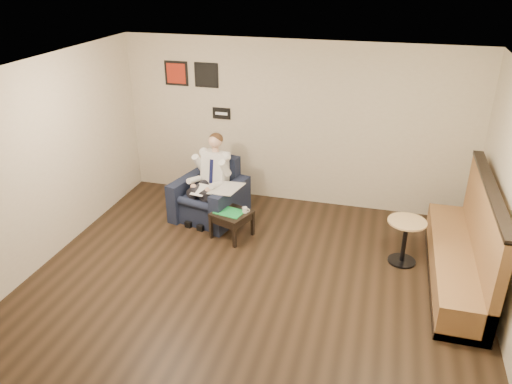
% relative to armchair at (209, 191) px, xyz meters
% --- Properties ---
extents(ground, '(6.00, 6.00, 0.00)m').
position_rel_armchair_xyz_m(ground, '(1.20, -1.96, -0.49)').
color(ground, black).
rests_on(ground, ground).
extents(wall_back, '(6.00, 0.02, 2.80)m').
position_rel_armchair_xyz_m(wall_back, '(1.20, 1.04, 0.91)').
color(wall_back, beige).
rests_on(wall_back, ground).
extents(wall_left, '(0.02, 6.00, 2.80)m').
position_rel_armchair_xyz_m(wall_left, '(-1.80, -1.96, 0.91)').
color(wall_left, beige).
rests_on(wall_left, ground).
extents(ceiling, '(6.00, 6.00, 0.02)m').
position_rel_armchair_xyz_m(ceiling, '(1.20, -1.96, 2.31)').
color(ceiling, white).
rests_on(ceiling, wall_back).
extents(seating_sign, '(0.32, 0.02, 0.20)m').
position_rel_armchair_xyz_m(seating_sign, '(-0.10, 1.03, 1.01)').
color(seating_sign, black).
rests_on(seating_sign, wall_back).
extents(art_print_left, '(0.42, 0.03, 0.42)m').
position_rel_armchair_xyz_m(art_print_left, '(-0.90, 1.03, 1.66)').
color(art_print_left, '#AD2715').
rests_on(art_print_left, wall_back).
extents(art_print_right, '(0.42, 0.03, 0.42)m').
position_rel_armchair_xyz_m(art_print_right, '(-0.35, 1.03, 1.66)').
color(art_print_right, black).
rests_on(art_print_right, wall_back).
extents(armchair, '(1.22, 1.22, 0.98)m').
position_rel_armchair_xyz_m(armchair, '(0.00, 0.00, 0.00)').
color(armchair, black).
rests_on(armchair, ground).
extents(seated_man, '(0.84, 1.08, 1.34)m').
position_rel_armchair_xyz_m(seated_man, '(-0.03, -0.12, 0.18)').
color(seated_man, silver).
rests_on(seated_man, armchair).
extents(lap_papers, '(0.27, 0.35, 0.01)m').
position_rel_armchair_xyz_m(lap_papers, '(-0.05, -0.23, 0.11)').
color(lap_papers, white).
rests_on(lap_papers, seated_man).
extents(newspaper, '(0.51, 0.60, 0.01)m').
position_rel_armchair_xyz_m(newspaper, '(0.37, -0.20, 0.18)').
color(newspaper, silver).
rests_on(newspaper, armchair).
extents(side_table, '(0.67, 0.67, 0.42)m').
position_rel_armchair_xyz_m(side_table, '(0.55, -0.51, -0.28)').
color(side_table, black).
rests_on(side_table, ground).
extents(green_folder, '(0.48, 0.39, 0.01)m').
position_rel_armchair_xyz_m(green_folder, '(0.52, -0.52, -0.06)').
color(green_folder, green).
rests_on(green_folder, side_table).
extents(coffee_mug, '(0.10, 0.10, 0.09)m').
position_rel_armchair_xyz_m(coffee_mug, '(0.75, -0.47, -0.02)').
color(coffee_mug, white).
rests_on(coffee_mug, side_table).
extents(smartphone, '(0.15, 0.12, 0.01)m').
position_rel_armchair_xyz_m(smartphone, '(0.65, -0.39, -0.06)').
color(smartphone, black).
rests_on(smartphone, side_table).
extents(banquette, '(0.64, 2.67, 1.37)m').
position_rel_armchair_xyz_m(banquette, '(3.79, -0.80, 0.19)').
color(banquette, brown).
rests_on(banquette, ground).
extents(cafe_table, '(0.58, 0.58, 0.67)m').
position_rel_armchair_xyz_m(cafe_table, '(3.12, -0.56, -0.16)').
color(cafe_table, tan).
rests_on(cafe_table, ground).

